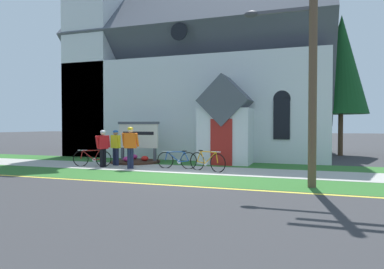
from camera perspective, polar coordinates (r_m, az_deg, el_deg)
ground at (r=16.81m, az=2.42°, el=-4.71°), size 140.00×140.00×0.00m
sidewalk_slab at (r=15.28m, az=-6.76°, el=-5.32°), size 32.00×2.50×0.01m
grass_verge at (r=13.15m, az=-11.42°, el=-6.46°), size 32.00×2.37×0.01m
church_lawn at (r=17.42m, az=-3.37°, el=-4.48°), size 24.00×2.22×0.01m
curb_paint_stripe at (r=12.03m, az=-14.67°, el=-7.23°), size 28.00×0.16×0.01m
church_building at (r=23.40m, az=1.54°, el=9.59°), size 15.23×12.35×14.60m
church_sign at (r=17.62m, az=-8.60°, el=-0.22°), size 2.20×0.17×1.99m
flower_bed at (r=17.43m, az=-9.09°, el=-4.26°), size 2.38×2.38×0.34m
bicycle_yellow at (r=14.08m, az=2.43°, el=-4.34°), size 1.67×0.69×0.84m
bicycle_black at (r=14.92m, az=-2.41°, el=-4.08°), size 1.72×0.19×0.78m
bicycle_orange at (r=16.29m, az=-15.72°, el=-3.67°), size 1.67×0.51×0.79m
cyclist_in_blue_jersey at (r=15.81m, az=-14.11°, el=-1.77°), size 0.37×0.67×1.60m
cyclist_in_yellow_jersey at (r=14.94m, az=-9.87°, el=-1.52°), size 0.67×0.35×1.75m
cyclist_in_white_jersey at (r=16.29m, az=-12.16°, el=-1.67°), size 0.59×0.39×1.60m
utility_pole at (r=11.19m, az=18.28°, el=13.85°), size 3.12×0.28×7.61m
roadside_conifer at (r=23.29m, az=22.84°, el=10.28°), size 3.13×3.13×8.38m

